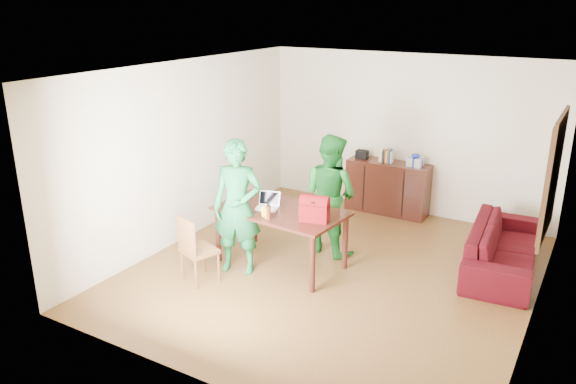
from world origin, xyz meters
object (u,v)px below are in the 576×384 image
Objects in this scene: chair at (199,262)px; person_near at (237,207)px; bottle at (268,212)px; red_bag at (315,211)px; person_far at (330,194)px; sofa at (503,247)px; table at (281,217)px; laptop at (267,206)px.

person_near is at bearing 82.92° from chair.
chair is 0.87m from person_near.
red_bag is at bearing 24.61° from bottle.
sofa is (2.31, 0.66, -0.56)m from person_far.
person_far is at bearing 69.06° from table.
bottle is at bearing 119.37° from sofa.
person_near is at bearing 116.24° from sofa.
person_far is (1.05, 1.71, 0.61)m from chair.
person_far is at bearing 101.16° from sofa.
person_near is 9.18× the size of bottle.
chair is 2.68× the size of laptop.
sofa is (2.69, 1.42, -0.40)m from table.
red_bag reaches higher than bottle.
table is at bearing 95.92° from bottle.
person_near is 5.36× the size of laptop.
laptop is 0.16× the size of sofa.
red_bag reaches higher than chair.
bottle is (0.44, 0.06, 0.00)m from person_near.
laptop is at bearing 162.92° from red_bag.
laptop is 3.27m from sofa.
chair reaches higher than sofa.
chair is at bearing -136.01° from person_near.
person_far reaches higher than bottle.
person_near reaches higher than sofa.
sofa is (2.65, 1.79, -0.60)m from bottle.
chair is 2.50× the size of red_bag.
laptop is (0.22, 0.37, -0.06)m from person_near.
person_far is at bearing 40.55° from laptop.
laptop reaches higher than bottle.
table is 1.99× the size of chair.
bottle is (0.04, -0.37, 0.20)m from table.
table is 0.86m from person_far.
chair is 1.12m from bottle.
red_bag is 2.69m from sofa.
table is at bearing 155.50° from red_bag.
laptop reaches higher than chair.
person_far reaches higher than sofa.
sofa is at bearing 12.40° from person_near.
person_far reaches higher than laptop.
laptop reaches higher than sofa.
chair is 0.43× the size of sofa.
person_near is 0.85× the size of sofa.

